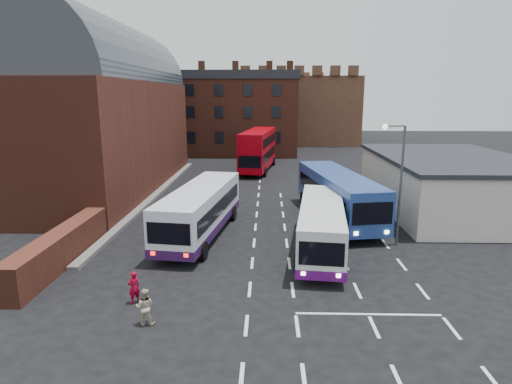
{
  "coord_description": "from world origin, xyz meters",
  "views": [
    {
      "loc": [
        0.79,
        -19.22,
        8.87
      ],
      "look_at": [
        0.0,
        10.0,
        2.2
      ],
      "focal_mm": 30.0,
      "sensor_mm": 36.0,
      "label": 1
    }
  ],
  "objects_px": {
    "bus_white_outbound": "(201,207)",
    "bus_red_double": "(258,149)",
    "street_lamp": "(398,174)",
    "bus_white_inbound": "(321,223)",
    "bus_blue": "(338,193)",
    "pedestrian_beige": "(145,307)",
    "pedestrian_red": "(134,287)"
  },
  "relations": [
    {
      "from": "bus_white_outbound",
      "to": "bus_red_double",
      "type": "bearing_deg",
      "value": 90.21
    },
    {
      "from": "street_lamp",
      "to": "bus_white_inbound",
      "type": "bearing_deg",
      "value": -166.46
    },
    {
      "from": "bus_white_inbound",
      "to": "bus_red_double",
      "type": "distance_m",
      "value": 27.25
    },
    {
      "from": "bus_blue",
      "to": "pedestrian_beige",
      "type": "xyz_separation_m",
      "value": [
        -9.88,
        -14.97,
        -1.23
      ]
    },
    {
      "from": "bus_white_inbound",
      "to": "bus_blue",
      "type": "height_order",
      "value": "bus_blue"
    },
    {
      "from": "bus_white_inbound",
      "to": "pedestrian_beige",
      "type": "bearing_deg",
      "value": 53.52
    },
    {
      "from": "bus_white_outbound",
      "to": "bus_white_inbound",
      "type": "height_order",
      "value": "bus_white_outbound"
    },
    {
      "from": "bus_white_outbound",
      "to": "bus_white_inbound",
      "type": "distance_m",
      "value": 7.82
    },
    {
      "from": "bus_white_inbound",
      "to": "bus_red_double",
      "type": "relative_size",
      "value": 0.87
    },
    {
      "from": "bus_blue",
      "to": "pedestrian_red",
      "type": "height_order",
      "value": "bus_blue"
    },
    {
      "from": "bus_white_inbound",
      "to": "pedestrian_red",
      "type": "height_order",
      "value": "bus_white_inbound"
    },
    {
      "from": "pedestrian_beige",
      "to": "street_lamp",
      "type": "bearing_deg",
      "value": -144.49
    },
    {
      "from": "bus_white_outbound",
      "to": "bus_white_inbound",
      "type": "xyz_separation_m",
      "value": [
        7.35,
        -2.67,
        -0.18
      ]
    },
    {
      "from": "street_lamp",
      "to": "pedestrian_beige",
      "type": "relative_size",
      "value": 4.86
    },
    {
      "from": "bus_white_inbound",
      "to": "pedestrian_red",
      "type": "xyz_separation_m",
      "value": [
        -8.87,
        -6.59,
        -0.94
      ]
    },
    {
      "from": "bus_white_inbound",
      "to": "street_lamp",
      "type": "relative_size",
      "value": 1.46
    },
    {
      "from": "bus_white_outbound",
      "to": "bus_red_double",
      "type": "height_order",
      "value": "bus_red_double"
    },
    {
      "from": "bus_red_double",
      "to": "pedestrian_beige",
      "type": "xyz_separation_m",
      "value": [
        -3.68,
        -35.24,
        -1.79
      ]
    },
    {
      "from": "bus_blue",
      "to": "bus_red_double",
      "type": "distance_m",
      "value": 21.2
    },
    {
      "from": "bus_red_double",
      "to": "street_lamp",
      "type": "xyz_separation_m",
      "value": [
        8.66,
        -25.83,
        1.84
      ]
    },
    {
      "from": "pedestrian_beige",
      "to": "bus_white_outbound",
      "type": "bearing_deg",
      "value": -94.63
    },
    {
      "from": "bus_red_double",
      "to": "street_lamp",
      "type": "distance_m",
      "value": 27.31
    },
    {
      "from": "bus_white_inbound",
      "to": "pedestrian_red",
      "type": "relative_size",
      "value": 7.24
    },
    {
      "from": "bus_white_outbound",
      "to": "bus_blue",
      "type": "distance_m",
      "value": 10.14
    },
    {
      "from": "bus_white_inbound",
      "to": "pedestrian_beige",
      "type": "distance_m",
      "value": 11.52
    },
    {
      "from": "bus_white_inbound",
      "to": "bus_red_double",
      "type": "bearing_deg",
      "value": -74.13
    },
    {
      "from": "bus_white_inbound",
      "to": "street_lamp",
      "type": "distance_m",
      "value": 5.32
    },
    {
      "from": "bus_blue",
      "to": "bus_red_double",
      "type": "bearing_deg",
      "value": -82.79
    },
    {
      "from": "pedestrian_red",
      "to": "pedestrian_beige",
      "type": "relative_size",
      "value": 0.98
    },
    {
      "from": "bus_blue",
      "to": "street_lamp",
      "type": "distance_m",
      "value": 6.54
    },
    {
      "from": "street_lamp",
      "to": "bus_red_double",
      "type": "bearing_deg",
      "value": 108.54
    },
    {
      "from": "bus_red_double",
      "to": "street_lamp",
      "type": "relative_size",
      "value": 1.68
    }
  ]
}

